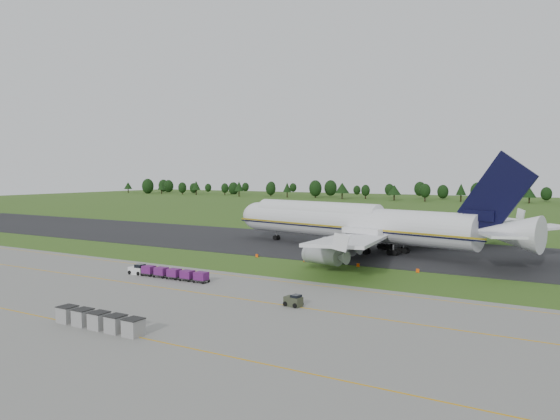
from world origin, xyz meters
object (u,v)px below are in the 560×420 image
Objects in this scene: uld_row at (99,320)px; edge_markers at (331,263)px; baggage_train at (166,273)px; aircraft at (357,223)px; utility_cart at (293,302)px.

uld_row reaches higher than edge_markers.
aircraft is at bearing 73.46° from baggage_train.
baggage_train reaches higher than edge_markers.
baggage_train is at bearing -106.54° from aircraft.
utility_cart reaches higher than edge_markers.
edge_markers is at bearing 85.86° from uld_row.
edge_markers is (3.41, 47.06, -0.65)m from uld_row.
baggage_train is at bearing 167.96° from utility_cart.
aircraft reaches higher than edge_markers.
baggage_train is at bearing -123.57° from edge_markers.
uld_row is (-12.31, -18.05, 0.31)m from utility_cart.
aircraft is 6.11× the size of uld_row.
baggage_train is 26.38m from uld_row.
utility_cart is at bearing 55.72° from uld_row.
baggage_train is 28.51m from edge_markers.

